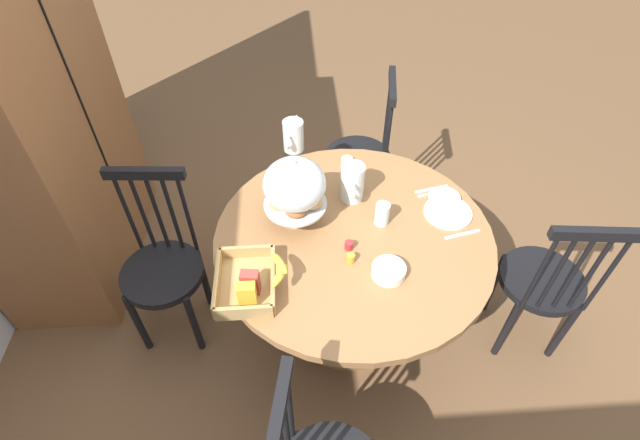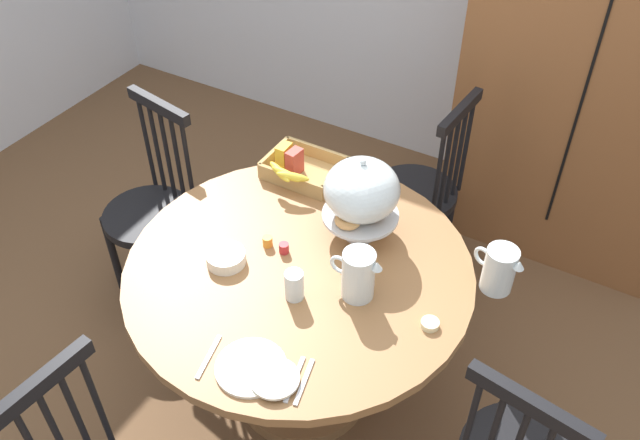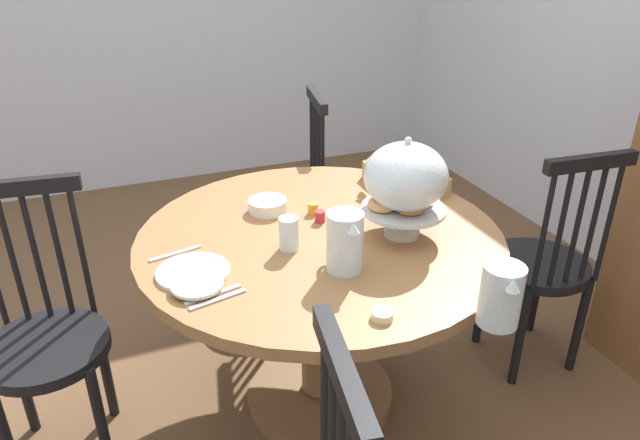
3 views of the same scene
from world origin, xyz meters
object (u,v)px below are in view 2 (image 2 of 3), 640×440
object	(u,v)px
wooden_armoire	(600,64)
orange_juice_pitcher	(358,276)
china_plate_small	(275,378)
pastry_stand_with_dome	(361,193)
cereal_basket	(299,168)
butter_dish	(430,324)
cereal_bowl	(226,258)
dining_table	(300,304)
windsor_chair_by_cabinet	(152,213)
milk_pitcher	(499,271)
china_plate_large	(251,367)
drinking_glass	(294,285)
windsor_chair_near_window	(419,194)

from	to	relation	value
wooden_armoire	orange_juice_pitcher	world-z (taller)	wooden_armoire
china_plate_small	pastry_stand_with_dome	bearing A→B (deg)	96.60
cereal_basket	butter_dish	size ratio (longest dim) A/B	5.27
china_plate_small	cereal_bowl	bearing A→B (deg)	141.31
dining_table	cereal_basket	xyz separation A→B (m)	(-0.26, 0.44, 0.25)
wooden_armoire	windsor_chair_by_cabinet	bearing A→B (deg)	-139.05
milk_pitcher	butter_dish	xyz separation A→B (m)	(-0.13, -0.27, -0.07)
dining_table	pastry_stand_with_dome	world-z (taller)	pastry_stand_with_dome
china_plate_large	orange_juice_pitcher	bearing A→B (deg)	72.11
drinking_glass	butter_dish	size ratio (longest dim) A/B	1.83
dining_table	milk_pitcher	bearing A→B (deg)	21.28
cereal_basket	orange_juice_pitcher	bearing A→B (deg)	-42.12
china_plate_small	milk_pitcher	bearing A→B (deg)	57.64
dining_table	china_plate_large	world-z (taller)	china_plate_large
windsor_chair_near_window	cereal_basket	distance (m)	0.68
wooden_armoire	cereal_basket	world-z (taller)	wooden_armoire
windsor_chair_by_cabinet	drinking_glass	xyz separation A→B (m)	(0.96, -0.33, 0.34)
windsor_chair_by_cabinet	drinking_glass	distance (m)	1.07
cereal_basket	china_plate_small	size ratio (longest dim) A/B	2.11
milk_pitcher	windsor_chair_by_cabinet	bearing A→B (deg)	-178.07
windsor_chair_near_window	milk_pitcher	world-z (taller)	windsor_chair_near_window
cereal_basket	china_plate_large	distance (m)	0.96
dining_table	pastry_stand_with_dome	xyz separation A→B (m)	(0.11, 0.25, 0.40)
dining_table	china_plate_small	size ratio (longest dim) A/B	8.24
china_plate_small	cereal_bowl	xyz separation A→B (m)	(-0.42, 0.34, 0.01)
cereal_basket	china_plate_large	world-z (taller)	cereal_basket
china_plate_large	dining_table	bearing A→B (deg)	102.70
cereal_basket	cereal_bowl	xyz separation A→B (m)	(0.03, -0.55, -0.02)
orange_juice_pitcher	cereal_basket	size ratio (longest dim) A/B	0.61
windsor_chair_by_cabinet	china_plate_large	xyz separation A→B (m)	(1.00, -0.64, 0.29)
windsor_chair_near_window	butter_dish	distance (m)	1.07
windsor_chair_by_cabinet	milk_pitcher	world-z (taller)	windsor_chair_by_cabinet
china_plate_large	china_plate_small	distance (m)	0.09
dining_table	china_plate_large	distance (m)	0.50
orange_juice_pitcher	milk_pitcher	size ratio (longest dim) A/B	1.03
orange_juice_pitcher	cereal_bowl	distance (m)	0.49
milk_pitcher	orange_juice_pitcher	bearing A→B (deg)	-146.25
pastry_stand_with_dome	china_plate_small	bearing A→B (deg)	-83.40
orange_juice_pitcher	cereal_basket	distance (m)	0.68
windsor_chair_near_window	windsor_chair_by_cabinet	world-z (taller)	same
wooden_armoire	drinking_glass	distance (m)	1.76
windsor_chair_by_cabinet	milk_pitcher	distance (m)	1.57
pastry_stand_with_dome	orange_juice_pitcher	world-z (taller)	pastry_stand_with_dome
pastry_stand_with_dome	butter_dish	distance (m)	0.52
china_plate_small	drinking_glass	distance (m)	0.35
windsor_chair_by_cabinet	china_plate_large	bearing A→B (deg)	-32.75
orange_juice_pitcher	drinking_glass	world-z (taller)	orange_juice_pitcher
china_plate_large	butter_dish	xyz separation A→B (m)	(0.41, 0.42, 0.01)
wooden_armoire	cereal_basket	size ratio (longest dim) A/B	6.20
drinking_glass	windsor_chair_by_cabinet	bearing A→B (deg)	161.24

